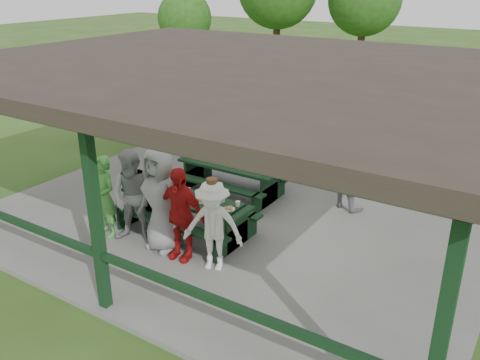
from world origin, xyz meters
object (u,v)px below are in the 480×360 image
Objects in this scene: contestant_red at (180,214)px; contestant_green at (105,197)px; picnic_table_far at (230,175)px; spectator_blue at (222,136)px; spectator_grey at (349,170)px; picnic_table_near at (186,210)px; farm_trailer at (295,97)px; contestant_grey_mid at (161,200)px; contestant_grey_left at (134,197)px; contestant_white_fedora at (213,226)px; pickup_truck at (454,116)px; spectator_lblue at (272,156)px.

contestant_green is at bearing 179.91° from contestant_red.
contestant_green is (-0.92, -2.93, 0.34)m from picnic_table_far.
picnic_table_far is 1.38× the size of spectator_blue.
spectator_blue is 1.02× the size of spectator_grey.
picnic_table_near is at bearing -81.47° from picnic_table_far.
contestant_grey_mid is at bearing -94.10° from farm_trailer.
picnic_table_near is at bearing 36.13° from contestant_grey_left.
picnic_table_far is 2.97m from contestant_red.
contestant_grey_mid is at bearing -86.53° from picnic_table_near.
picnic_table_near is at bearing 119.22° from contestant_red.
contestant_white_fedora is (1.19, -0.05, -0.17)m from contestant_grey_mid.
spectator_blue is 6.42m from farm_trailer.
spectator_blue is (-0.22, 4.28, 0.07)m from contestant_green.
pickup_truck is (1.81, 10.40, -0.17)m from contestant_white_fedora.
picnic_table_far is 0.45× the size of pickup_truck.
pickup_truck is at bearing 66.21° from picnic_table_far.
picnic_table_near is at bearing 106.00° from spectator_lblue.
contestant_grey_mid is 0.54× the size of farm_trailer.
contestant_grey_left reaches higher than picnic_table_far.
contestant_white_fedora is at bearing 176.57° from pickup_truck.
contestant_red is at bearing -20.05° from contestant_grey_left.
contestant_red is at bearing -3.45° from contestant_grey_mid.
spectator_blue reaches higher than spectator_grey.
contestant_grey_left is (-0.26, -2.81, 0.45)m from picnic_table_far.
contestant_white_fedora is 3.78m from spectator_grey.
contestant_grey_left reaches higher than spectator_lblue.
spectator_grey is 0.47× the size of farm_trailer.
contestant_grey_left is 1.10m from contestant_red.
spectator_grey reaches higher than spectator_lblue.
spectator_lblue is at bearing 57.18° from picnic_table_far.
spectator_blue is at bearing 130.34° from picnic_table_far.
contestant_green is 0.94× the size of spectator_grey.
picnic_table_near is at bearing 51.06° from contestant_green.
pickup_truck is at bearing -140.53° from spectator_blue.
contestant_red is at bearing 17.08° from contestant_green.
contestant_white_fedora is (1.54, -2.81, 0.35)m from picnic_table_far.
farm_trailer is (-1.95, 10.47, -0.38)m from contestant_grey_left.
spectator_lblue is 7.22m from pickup_truck.
contestant_grey_mid is at bearing 107.88° from spectator_lblue.
contestant_grey_left is 1.06× the size of spectator_grey.
spectator_blue reaches higher than farm_trailer.
farm_trailer reaches higher than picnic_table_far.
contestant_grey_left reaches higher than contestant_red.
picnic_table_near is 1.54× the size of spectator_blue.
contestant_grey_left reaches higher than spectator_grey.
contestant_grey_left reaches higher than picnic_table_near.
spectator_lblue is (1.51, 3.86, -0.02)m from contestant_green.
spectator_grey is at bearing -160.79° from spectator_lblue.
farm_trailer reaches higher than picnic_table_near.
spectator_grey is 8.33m from farm_trailer.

